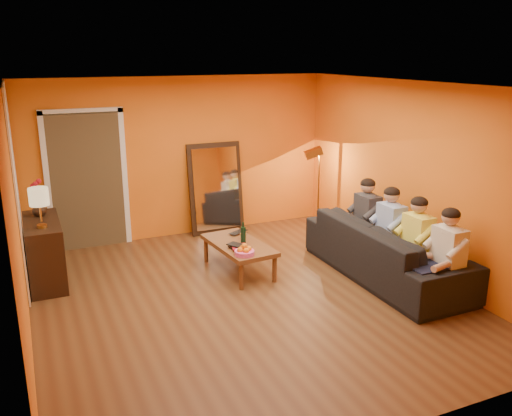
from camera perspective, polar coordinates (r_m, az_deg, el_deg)
name	(u,v)px	position (r m, az deg, el deg)	size (l,w,h in m)	color
room_shell	(234,191)	(6.74, -2.28, 1.84)	(5.00, 5.50, 2.60)	brown
white_accent	(16,186)	(7.64, -23.95, 2.16)	(0.02, 1.90, 2.58)	white
doorway_recess	(86,180)	(8.79, -17.45, 2.82)	(1.06, 0.30, 2.10)	#3F2D19
door_jamb_left	(47,185)	(8.64, -21.10, 2.25)	(0.08, 0.06, 2.20)	white
door_jamb_right	(125,178)	(8.75, -13.66, 3.06)	(0.08, 0.06, 2.20)	white
door_header	(81,111)	(8.50, -17.96, 9.68)	(1.22, 0.06, 0.08)	white
mirror_frame	(216,188)	(9.11, -4.27, 2.10)	(0.92, 0.06, 1.52)	black
mirror_glass	(216,189)	(9.07, -4.18, 2.04)	(0.78, 0.02, 1.36)	white
sideboard	(45,252)	(7.69, -21.37, -4.30)	(0.44, 1.18, 0.85)	black
table_lamp	(40,208)	(7.20, -21.79, 0.01)	(0.24, 0.24, 0.51)	beige
sofa	(386,250)	(7.55, 13.52, -4.30)	(1.02, 2.62, 0.77)	black
coffee_table	(239,257)	(7.57, -1.83, -5.20)	(0.62, 1.22, 0.42)	brown
floor_lamp	(319,191)	(9.09, 6.60, 1.75)	(0.30, 0.24, 1.44)	#C98B3B
dog	(378,260)	(7.42, 12.73, -5.33)	(0.32, 0.50, 0.59)	#8C623F
person_far_left	(448,257)	(6.85, 19.54, -4.92)	(0.70, 0.44, 1.22)	beige
person_mid_left	(417,243)	(7.23, 16.60, -3.55)	(0.70, 0.44, 1.22)	#EFE84F
person_mid_right	(390,230)	(7.63, 13.96, -2.31)	(0.70, 0.44, 1.22)	#95B0E7
person_far_right	(367,220)	(8.05, 11.60, -1.19)	(0.70, 0.44, 1.22)	#333237
fruit_bowl	(244,249)	(7.04, -1.23, -4.35)	(0.26, 0.26, 0.16)	#F255A5
wine_bottle	(243,233)	(7.41, -1.35, -2.65)	(0.07, 0.07, 0.31)	black
tumbler	(243,236)	(7.62, -1.35, -3.00)	(0.09, 0.09, 0.09)	#B27F3F
laptop	(241,233)	(7.86, -1.59, -2.65)	(0.32, 0.20, 0.03)	black
book_lower	(232,249)	(7.25, -2.57, -4.32)	(0.16, 0.22, 0.02)	black
book_mid	(232,247)	(7.26, -2.53, -4.13)	(0.18, 0.25, 0.02)	#AC131F
book_upper	(232,246)	(7.23, -2.55, -4.05)	(0.15, 0.20, 0.02)	black
vase	(39,209)	(7.77, -21.86, -0.08)	(0.19, 0.19, 0.19)	black
flowers	(37,189)	(7.70, -22.08, 1.90)	(0.17, 0.17, 0.51)	#AC131F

